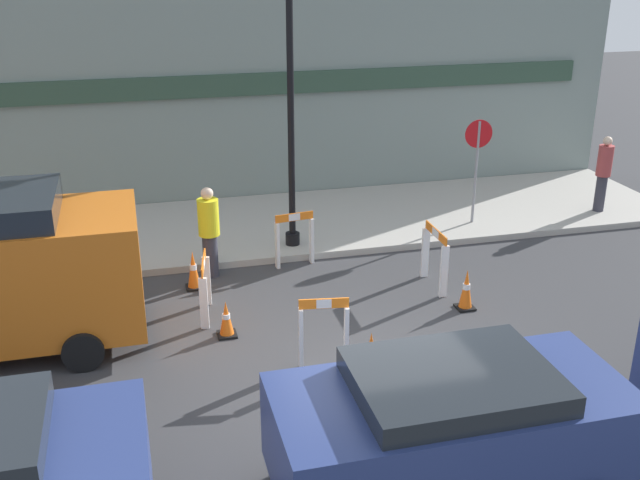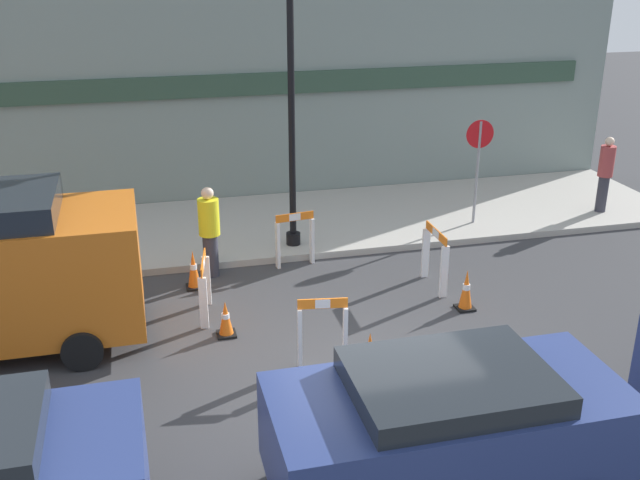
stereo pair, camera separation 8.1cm
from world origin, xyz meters
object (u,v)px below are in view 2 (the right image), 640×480
at_px(streetlamp_post, 291,74).
at_px(person_pedestrian, 605,172).
at_px(stop_sign, 478,155).
at_px(parked_car_1, 447,426).
at_px(person_worker, 209,229).

distance_m(streetlamp_post, person_pedestrian, 7.59).
bearing_deg(streetlamp_post, stop_sign, 4.13).
distance_m(person_pedestrian, parked_car_1, 10.49).
xyz_separation_m(person_worker, person_pedestrian, (8.91, 1.11, 0.14)).
xyz_separation_m(person_worker, parked_car_1, (1.84, -6.64, -0.01)).
bearing_deg(person_worker, streetlamp_post, 69.45).
bearing_deg(parked_car_1, person_worker, 105.49).
distance_m(person_worker, parked_car_1, 6.89).
distance_m(streetlamp_post, parked_car_1, 7.92).
bearing_deg(streetlamp_post, person_worker, -154.26).
bearing_deg(streetlamp_post, parked_car_1, -89.25).
relative_size(person_pedestrian, parked_car_1, 0.44).
relative_size(streetlamp_post, stop_sign, 2.35).
bearing_deg(stop_sign, parked_car_1, 65.97).
bearing_deg(streetlamp_post, person_pedestrian, 2.17).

